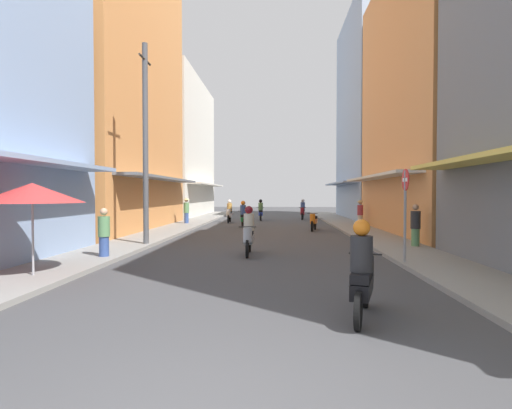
% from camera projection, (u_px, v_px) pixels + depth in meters
% --- Properties ---
extents(ground_plane, '(86.32, 86.32, 0.00)m').
position_uv_depth(ground_plane, '(263.00, 236.00, 18.87)').
color(ground_plane, '#424244').
extents(sidewalk_left, '(2.04, 47.24, 0.12)m').
position_uv_depth(sidewalk_left, '(158.00, 234.00, 19.14)').
color(sidewalk_left, gray).
rests_on(sidewalk_left, ground).
extents(sidewalk_right, '(2.04, 47.24, 0.12)m').
position_uv_depth(sidewalk_right, '(372.00, 236.00, 18.60)').
color(sidewalk_right, gray).
rests_on(sidewalk_right, ground).
extents(building_left_mid, '(7.05, 12.83, 17.51)m').
position_uv_depth(building_left_mid, '(100.00, 70.00, 22.12)').
color(building_left_mid, '#D88C4C').
rests_on(building_left_mid, ground).
extents(building_left_far, '(7.05, 13.44, 11.89)m').
position_uv_depth(building_left_far, '(169.00, 149.00, 35.93)').
color(building_left_far, silver).
rests_on(building_left_far, ground).
extents(building_right_mid, '(7.05, 11.82, 13.18)m').
position_uv_depth(building_right_mid, '(450.00, 99.00, 19.69)').
color(building_right_mid, '#D88C4C').
rests_on(building_right_mid, ground).
extents(building_right_far, '(7.05, 11.08, 15.89)m').
position_uv_depth(building_right_far, '(386.00, 117.00, 31.38)').
color(building_right_far, '#8CA5CC').
rests_on(building_right_far, ground).
extents(motorbike_white, '(0.55, 1.81, 1.58)m').
position_uv_depth(motorbike_white, '(229.00, 212.00, 27.92)').
color(motorbike_white, black).
rests_on(motorbike_white, ground).
extents(motorbike_black, '(0.71, 1.76, 1.58)m').
position_uv_depth(motorbike_black, '(362.00, 274.00, 6.39)').
color(motorbike_black, black).
rests_on(motorbike_black, ground).
extents(motorbike_orange, '(0.63, 1.79, 0.96)m').
position_uv_depth(motorbike_orange, '(314.00, 221.00, 21.75)').
color(motorbike_orange, black).
rests_on(motorbike_orange, ground).
extents(motorbike_maroon, '(0.55, 1.81, 1.58)m').
position_uv_depth(motorbike_maroon, '(303.00, 210.00, 31.32)').
color(motorbike_maroon, black).
rests_on(motorbike_maroon, ground).
extents(motorbike_green, '(0.56, 1.80, 1.58)m').
position_uv_depth(motorbike_green, '(243.00, 216.00, 23.66)').
color(motorbike_green, black).
rests_on(motorbike_green, ground).
extents(motorbike_silver, '(0.55, 1.81, 1.58)m').
position_uv_depth(motorbike_silver, '(249.00, 233.00, 13.07)').
color(motorbike_silver, black).
rests_on(motorbike_silver, ground).
extents(motorbike_blue, '(0.55, 1.81, 1.58)m').
position_uv_depth(motorbike_blue, '(261.00, 211.00, 30.12)').
color(motorbike_blue, black).
rests_on(motorbike_blue, ground).
extents(pedestrian_far, '(0.34, 0.34, 1.61)m').
position_uv_depth(pedestrian_far, '(415.00, 227.00, 14.39)').
color(pedestrian_far, '#598C59').
rests_on(pedestrian_far, ground).
extents(pedestrian_crossing, '(0.44, 0.44, 1.75)m').
position_uv_depth(pedestrian_crossing, '(186.00, 210.00, 25.71)').
color(pedestrian_crossing, '#334C8C').
rests_on(pedestrian_crossing, ground).
extents(pedestrian_midway, '(0.34, 0.34, 1.55)m').
position_uv_depth(pedestrian_midway, '(104.00, 234.00, 12.00)').
color(pedestrian_midway, '#334C8C').
rests_on(pedestrian_midway, ground).
extents(pedestrian_foreground, '(0.44, 0.44, 1.63)m').
position_uv_depth(pedestrian_foreground, '(360.00, 212.00, 24.08)').
color(pedestrian_foreground, beige).
rests_on(pedestrian_foreground, ground).
extents(vendor_umbrella, '(2.26, 2.26, 2.22)m').
position_uv_depth(vendor_umbrella, '(32.00, 193.00, 9.18)').
color(vendor_umbrella, '#99999E').
rests_on(vendor_umbrella, ground).
extents(utility_pole, '(0.20, 1.20, 7.52)m').
position_uv_depth(utility_pole, '(145.00, 143.00, 15.01)').
color(utility_pole, '#4C4C4F').
rests_on(utility_pole, ground).
extents(street_sign_no_entry, '(0.07, 0.60, 2.65)m').
position_uv_depth(street_sign_no_entry, '(405.00, 203.00, 11.00)').
color(street_sign_no_entry, gray).
rests_on(street_sign_no_entry, ground).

